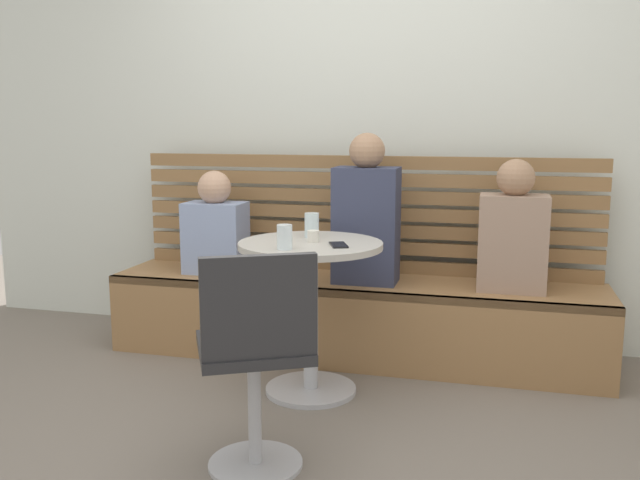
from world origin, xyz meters
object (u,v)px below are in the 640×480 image
booth_bench (352,318)px  cafe_table (311,288)px  person_child_middle (513,233)px  person_adult (366,216)px  cup_glass_tall (312,225)px  person_child_left (215,229)px  cup_water_clear (285,237)px  phone_on_table (338,245)px  cup_espresso_small (313,236)px  white_chair (256,354)px

booth_bench → cafe_table: 0.63m
person_child_middle → person_adult: bearing=-179.1°
person_adult → cup_glass_tall: person_adult is taller
booth_bench → person_child_left: bearing=-179.4°
cup_water_clear → person_child_left: bearing=131.2°
booth_bench → person_adult: (0.08, -0.03, 0.58)m
cup_water_clear → phone_on_table: bearing=34.7°
booth_bench → person_child_left: 0.93m
cup_glass_tall → cup_water_clear: size_ratio=1.09×
person_child_left → cup_water_clear: (0.65, -0.75, 0.10)m
phone_on_table → person_child_middle: bearing=15.2°
cafe_table → person_child_middle: (0.92, 0.53, 0.22)m
person_adult → cup_espresso_small: (-0.15, -0.51, -0.03)m
cafe_table → person_adult: size_ratio=0.92×
person_child_middle → phone_on_table: size_ratio=4.81×
booth_bench → cup_glass_tall: cup_glass_tall is taller
person_adult → cup_glass_tall: bearing=-116.7°
person_child_middle → phone_on_table: person_child_middle is taller
person_child_left → white_chair: bearing=-61.4°
cafe_table → white_chair: size_ratio=0.87×
white_chair → cafe_table: bearing=91.3°
person_adult → phone_on_table: (-0.02, -0.58, -0.06)m
cup_glass_tall → cup_espresso_small: (0.04, -0.12, -0.03)m
cup_glass_tall → person_adult: bearing=63.3°
cafe_table → person_child_middle: person_child_middle is taller
booth_bench → cup_espresso_small: size_ratio=48.21×
booth_bench → white_chair: 1.38m
white_chair → person_child_left: bearing=118.6°
person_adult → cup_espresso_small: 0.54m
person_adult → phone_on_table: size_ratio=5.72×
cafe_table → phone_on_table: size_ratio=5.29×
booth_bench → person_child_middle: bearing=-1.1°
person_child_left → person_child_middle: size_ratio=0.87×
phone_on_table → white_chair: bearing=-122.3°
cafe_table → cup_espresso_small: size_ratio=13.21×
cup_glass_tall → cup_water_clear: 0.34m
person_child_middle → cup_espresso_small: 1.05m
cup_water_clear → person_adult: bearing=72.8°
person_child_left → cup_water_clear: 1.00m
person_adult → person_child_middle: size_ratio=1.19×
cup_glass_tall → phone_on_table: bearing=-47.2°
cup_water_clear → phone_on_table: (0.21, 0.15, -0.05)m
cafe_table → white_chair: bearing=-88.7°
cup_water_clear → person_child_middle: bearing=36.9°
booth_bench → cup_water_clear: (-0.15, -0.76, 0.57)m
white_chair → person_child_left: 1.55m
person_child_left → cup_glass_tall: 0.80m
cafe_table → booth_bench: bearing=80.9°
person_adult → cup_glass_tall: size_ratio=6.68×
booth_bench → person_adult: person_adult is taller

